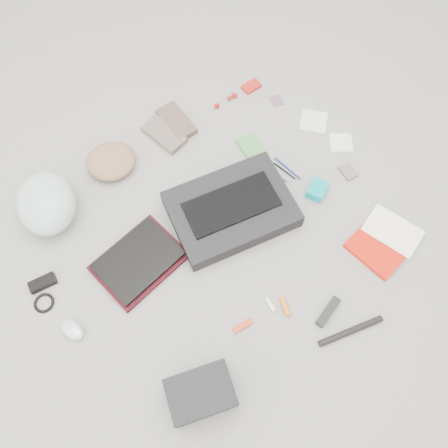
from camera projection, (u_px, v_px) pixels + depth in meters
ground_plane at (224, 229)px, 1.90m from camera, size 4.00×4.00×0.00m
messenger_bag at (231, 209)px, 1.89m from camera, size 0.59×0.49×0.09m
bag_flap at (231, 204)px, 1.85m from camera, size 0.43×0.28×0.01m
laptop_sleeve at (139, 262)px, 1.83m from camera, size 0.37×0.29×0.02m
laptop at (138, 260)px, 1.81m from camera, size 0.34×0.26×0.02m
bike_helmet at (46, 203)px, 1.85m from camera, size 0.34×0.38×0.18m
beanie at (111, 161)px, 2.00m from camera, size 0.29×0.28×0.08m
mitten_left at (164, 135)px, 2.09m from camera, size 0.14×0.23×0.03m
mitten_right at (176, 122)px, 2.13m from camera, size 0.12×0.22×0.03m
power_brick at (43, 283)px, 1.79m from camera, size 0.12×0.07×0.03m
cable_coil at (44, 303)px, 1.76m from camera, size 0.10×0.10×0.01m
mouse at (72, 330)px, 1.70m from camera, size 0.08×0.12×0.04m
camera_bag at (201, 393)px, 1.55m from camera, size 0.27×0.23×0.15m
multitool at (243, 326)px, 1.72m from camera, size 0.08×0.03×0.01m
toiletry_tube_white at (270, 305)px, 1.75m from camera, size 0.03×0.06×0.02m
toiletry_tube_orange at (285, 307)px, 1.75m from camera, size 0.05×0.08×0.02m
u_lock at (328, 312)px, 1.74m from camera, size 0.14×0.06×0.03m
bike_pump at (351, 331)px, 1.71m from camera, size 0.27×0.11×0.03m
book_red at (375, 251)px, 1.85m from camera, size 0.17×0.24×0.02m
book_white at (392, 232)px, 1.88m from camera, size 0.21×0.26×0.02m
notepad at (251, 147)px, 2.07m from camera, size 0.12×0.15×0.02m
pen_blue at (274, 174)px, 2.01m from camera, size 0.04×0.14×0.01m
pen_black at (284, 171)px, 2.02m from camera, size 0.02×0.13×0.01m
pen_navy at (288, 168)px, 2.03m from camera, size 0.02×0.16×0.01m
accordion_wallet at (317, 190)px, 1.96m from camera, size 0.12×0.11×0.05m
card_deck at (348, 171)px, 2.02m from camera, size 0.07×0.09×0.02m
napkin_top at (314, 121)px, 2.14m from camera, size 0.18×0.18×0.01m
napkin_bottom at (341, 143)px, 2.09m from camera, size 0.15×0.15×0.01m
lollipop_a at (217, 106)px, 2.17m from camera, size 0.03×0.03×0.03m
lollipop_b at (229, 98)px, 2.19m from camera, size 0.03×0.03×0.02m
lollipop_c at (234, 95)px, 2.20m from camera, size 0.04×0.04×0.03m
altoids_tin at (251, 86)px, 2.23m from camera, size 0.09×0.06×0.02m
stamp_sheet at (277, 101)px, 2.20m from camera, size 0.07×0.08×0.00m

